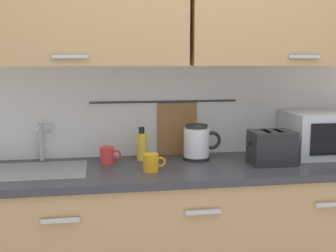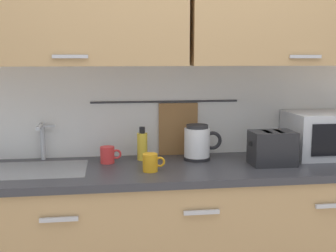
# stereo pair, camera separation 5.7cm
# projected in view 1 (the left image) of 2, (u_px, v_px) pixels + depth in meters

# --- Properties ---
(counter_unit) EXTENTS (2.53, 0.64, 0.90)m
(counter_unit) POSITION_uv_depth(u_px,v_px,m) (188.00, 240.00, 2.46)
(counter_unit) COLOR tan
(counter_unit) RESTS_ON ground
(back_wall_assembly) EXTENTS (3.70, 0.41, 2.50)m
(back_wall_assembly) POSITION_uv_depth(u_px,v_px,m) (183.00, 53.00, 2.52)
(back_wall_assembly) COLOR silver
(back_wall_assembly) RESTS_ON ground
(sink_faucet) EXTENTS (0.09, 0.17, 0.22)m
(sink_faucet) POSITION_uv_depth(u_px,v_px,m) (41.00, 137.00, 2.46)
(sink_faucet) COLOR #B2B5BA
(sink_faucet) RESTS_ON counter_unit
(microwave) EXTENTS (0.46, 0.35, 0.27)m
(microwave) POSITION_uv_depth(u_px,v_px,m) (324.00, 134.00, 2.61)
(microwave) COLOR silver
(microwave) RESTS_ON counter_unit
(electric_kettle) EXTENTS (0.23, 0.16, 0.21)m
(electric_kettle) POSITION_uv_depth(u_px,v_px,m) (197.00, 143.00, 2.51)
(electric_kettle) COLOR black
(electric_kettle) RESTS_ON counter_unit
(dish_soap_bottle) EXTENTS (0.06, 0.06, 0.20)m
(dish_soap_bottle) POSITION_uv_depth(u_px,v_px,m) (142.00, 146.00, 2.50)
(dish_soap_bottle) COLOR yellow
(dish_soap_bottle) RESTS_ON counter_unit
(mug_near_sink) EXTENTS (0.12, 0.08, 0.09)m
(mug_near_sink) POSITION_uv_depth(u_px,v_px,m) (108.00, 155.00, 2.43)
(mug_near_sink) COLOR red
(mug_near_sink) RESTS_ON counter_unit
(toaster) EXTENTS (0.26, 0.17, 0.19)m
(toaster) POSITION_uv_depth(u_px,v_px,m) (272.00, 147.00, 2.40)
(toaster) COLOR #232326
(toaster) RESTS_ON counter_unit
(mug_by_kettle) EXTENTS (0.12, 0.08, 0.09)m
(mug_by_kettle) POSITION_uv_depth(u_px,v_px,m) (151.00, 163.00, 2.25)
(mug_by_kettle) COLOR orange
(mug_by_kettle) RESTS_ON counter_unit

